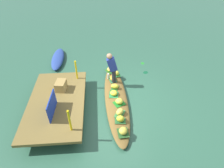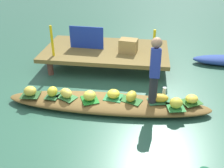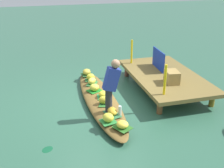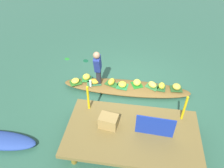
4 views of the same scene
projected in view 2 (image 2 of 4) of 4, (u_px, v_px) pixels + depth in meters
canal_water at (107, 107)px, 5.24m from camera, size 40.00×40.00×0.00m
dock_platform at (106, 51)px, 6.80m from camera, size 3.20×1.80×0.46m
vendor_boat at (107, 103)px, 5.19m from camera, size 4.06×0.83×0.20m
leaf_mat_0 at (31, 95)px, 5.27m from camera, size 0.39×0.35×0.01m
banana_bunch_0 at (30, 91)px, 5.22m from camera, size 0.34×0.34×0.18m
leaf_mat_1 at (176, 107)px, 4.88m from camera, size 0.37×0.38×0.01m
banana_bunch_1 at (176, 103)px, 4.83m from camera, size 0.34×0.33×0.20m
leaf_mat_2 at (131, 100)px, 5.08m from camera, size 0.46×0.38×0.01m
banana_bunch_2 at (131, 96)px, 5.04m from camera, size 0.27×0.33×0.19m
leaf_mat_3 at (53, 96)px, 5.24m from camera, size 0.28×0.35×0.01m
banana_bunch_3 at (52, 91)px, 5.19m from camera, size 0.22×0.26×0.20m
leaf_mat_4 at (113, 97)px, 5.18m from camera, size 0.39×0.37×0.01m
banana_bunch_4 at (113, 94)px, 5.14m from camera, size 0.32×0.31×0.17m
leaf_mat_5 at (160, 101)px, 5.06m from camera, size 0.50×0.36×0.01m
banana_bunch_5 at (160, 98)px, 5.02m from camera, size 0.33×0.22×0.15m
leaf_mat_6 at (90, 100)px, 5.11m from camera, size 0.43×0.45×0.01m
banana_bunch_6 at (90, 95)px, 5.06m from camera, size 0.30×0.31×0.19m
leaf_mat_7 at (67, 97)px, 5.19m from camera, size 0.47×0.41×0.01m
banana_bunch_7 at (66, 93)px, 5.15m from camera, size 0.34×0.33×0.18m
leaf_mat_8 at (191, 102)px, 5.03m from camera, size 0.46×0.43×0.01m
banana_bunch_8 at (192, 99)px, 5.00m from camera, size 0.34×0.34×0.15m
vendor_person at (155, 68)px, 4.75m from camera, size 0.20×0.41×1.25m
water_bottle at (164, 93)px, 5.13m from camera, size 0.07×0.07×0.23m
market_banner at (86, 38)px, 6.69m from camera, size 0.88×0.07×0.57m
railing_post_west at (52, 41)px, 6.21m from camera, size 0.06×0.06×0.75m
railing_post_east at (154, 46)px, 5.93m from camera, size 0.06×0.06×0.75m
produce_crate at (128, 46)px, 6.54m from camera, size 0.48×0.38×0.33m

